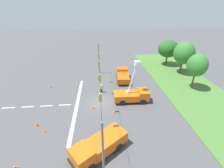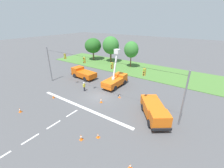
# 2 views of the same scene
# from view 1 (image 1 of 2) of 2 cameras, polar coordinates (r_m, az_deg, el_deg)

# --- Properties ---
(ground_plane) EXTENTS (200.00, 200.00, 0.00)m
(ground_plane) POSITION_cam_1_polar(r_m,az_deg,el_deg) (25.71, -4.29, -7.25)
(ground_plane) COLOR #4C4C4F
(grass_verge) EXTENTS (56.00, 12.00, 0.10)m
(grass_verge) POSITION_cam_1_polar(r_m,az_deg,el_deg) (31.37, 30.81, -4.49)
(grass_verge) COLOR #477533
(grass_verge) RESTS_ON ground
(lane_markings) EXTENTS (17.60, 15.25, 0.01)m
(lane_markings) POSITION_cam_1_polar(r_m,az_deg,el_deg) (26.27, -16.38, -7.58)
(lane_markings) COLOR silver
(lane_markings) RESTS_ON ground
(signal_gantry) EXTENTS (26.20, 0.33, 7.20)m
(signal_gantry) POSITION_cam_1_polar(r_m,az_deg,el_deg) (23.43, -4.68, 2.02)
(signal_gantry) COLOR slate
(signal_gantry) RESTS_ON ground
(tree_far_west) EXTENTS (4.97, 5.38, 6.87)m
(tree_far_west) POSITION_cam_1_polar(r_m,az_deg,el_deg) (44.16, 20.62, 12.43)
(tree_far_west) COLOR brown
(tree_far_west) RESTS_ON ground
(tree_west) EXTENTS (5.07, 4.57, 7.68)m
(tree_west) POSITION_cam_1_polar(r_m,az_deg,el_deg) (39.30, 25.75, 10.58)
(tree_west) COLOR brown
(tree_west) RESTS_ON ground
(tree_centre) EXTENTS (3.86, 3.56, 7.04)m
(tree_centre) POSITION_cam_1_polar(r_m,az_deg,el_deg) (32.31, 29.69, 6.22)
(tree_centre) COLOR brown
(tree_centre) RESTS_ON ground
(utility_truck_bucket_lift) EXTENTS (2.55, 6.05, 7.22)m
(utility_truck_bucket_lift) POSITION_cam_1_polar(r_m,az_deg,el_deg) (25.65, 7.76, -4.01)
(utility_truck_bucket_lift) COLOR orange
(utility_truck_bucket_lift) RESTS_ON ground
(utility_truck_support_near) EXTENTS (6.22, 2.96, 2.20)m
(utility_truck_support_near) POSITION_cam_1_polar(r_m,az_deg,el_deg) (33.12, 4.08, 3.26)
(utility_truck_support_near) COLOR #D6560F
(utility_truck_support_near) RESTS_ON ground
(utility_truck_support_far) EXTENTS (5.74, 6.63, 2.15)m
(utility_truck_support_far) POSITION_cam_1_polar(r_m,az_deg,el_deg) (17.48, -5.02, -22.50)
(utility_truck_support_far) COLOR orange
(utility_truck_support_far) RESTS_ON ground
(road_worker) EXTENTS (0.31, 0.64, 1.77)m
(road_worker) POSITION_cam_1_polar(r_m,az_deg,el_deg) (28.27, -4.00, -1.44)
(road_worker) COLOR #383842
(road_worker) RESTS_ON ground
(traffic_cone_foreground_left) EXTENTS (0.36, 0.36, 0.59)m
(traffic_cone_foreground_left) POSITION_cam_1_polar(r_m,az_deg,el_deg) (22.09, -24.57, -15.91)
(traffic_cone_foreground_left) COLOR orange
(traffic_cone_foreground_left) RESTS_ON ground
(traffic_cone_foreground_right) EXTENTS (0.36, 0.36, 0.75)m
(traffic_cone_foreground_right) POSITION_cam_1_polar(r_m,az_deg,el_deg) (32.51, -22.44, -0.84)
(traffic_cone_foreground_right) COLOR orange
(traffic_cone_foreground_right) RESTS_ON ground
(traffic_cone_mid_left) EXTENTS (0.36, 0.36, 0.77)m
(traffic_cone_mid_left) POSITION_cam_1_polar(r_m,az_deg,el_deg) (23.41, -26.82, -13.41)
(traffic_cone_mid_left) COLOR orange
(traffic_cone_mid_left) RESTS_ON ground
(traffic_cone_mid_right) EXTENTS (0.36, 0.36, 0.60)m
(traffic_cone_mid_right) POSITION_cam_1_polar(r_m,az_deg,el_deg) (23.12, 0.42, -10.76)
(traffic_cone_mid_right) COLOR orange
(traffic_cone_mid_right) RESTS_ON ground
(traffic_cone_near_bucket) EXTENTS (0.36, 0.36, 0.76)m
(traffic_cone_near_bucket) POSITION_cam_1_polar(r_m,az_deg,el_deg) (31.07, -13.18, -0.67)
(traffic_cone_near_bucket) COLOR orange
(traffic_cone_near_bucket) RESTS_ON ground
(traffic_cone_lane_edge_a) EXTENTS (0.36, 0.36, 0.75)m
(traffic_cone_lane_edge_a) POSITION_cam_1_polar(r_m,az_deg,el_deg) (24.26, -7.24, -8.70)
(traffic_cone_lane_edge_a) COLOR orange
(traffic_cone_lane_edge_a) RESTS_ON ground
(traffic_cone_lane_edge_b) EXTENTS (0.36, 0.36, 0.58)m
(traffic_cone_lane_edge_b) POSITION_cam_1_polar(r_m,az_deg,el_deg) (19.67, -33.04, -24.91)
(traffic_cone_lane_edge_b) COLOR orange
(traffic_cone_lane_edge_b) RESTS_ON ground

